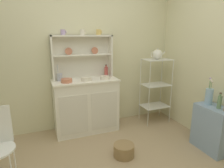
# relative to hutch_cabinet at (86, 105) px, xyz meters

# --- Properties ---
(wall_back) EXTENTS (3.84, 0.05, 2.50)m
(wall_back) POSITION_rel_hutch_cabinet_xyz_m (0.01, 0.26, 0.81)
(wall_back) COLOR beige
(wall_back) RESTS_ON ground
(hutch_cabinet) EXTENTS (1.02, 0.45, 0.86)m
(hutch_cabinet) POSITION_rel_hutch_cabinet_xyz_m (0.00, 0.00, 0.00)
(hutch_cabinet) COLOR white
(hutch_cabinet) RESTS_ON ground
(hutch_shelf_unit) EXTENTS (0.95, 0.18, 0.68)m
(hutch_shelf_unit) POSITION_rel_hutch_cabinet_xyz_m (0.00, 0.16, 0.81)
(hutch_shelf_unit) COLOR silver
(hutch_shelf_unit) RESTS_ON hutch_cabinet
(bakers_rack) EXTENTS (0.47, 0.33, 1.13)m
(bakers_rack) POSITION_rel_hutch_cabinet_xyz_m (1.24, -0.10, 0.27)
(bakers_rack) COLOR silver
(bakers_rack) RESTS_ON ground
(side_shelf_blue) EXTENTS (0.28, 0.48, 0.62)m
(side_shelf_blue) POSITION_rel_hutch_cabinet_xyz_m (1.45, -1.17, -0.13)
(side_shelf_blue) COLOR #849EBC
(side_shelf_blue) RESTS_ON ground
(floor_basket) EXTENTS (0.27, 0.27, 0.16)m
(floor_basket) POSITION_rel_hutch_cabinet_xyz_m (0.27, -0.87, -0.36)
(floor_basket) COLOR #93754C
(floor_basket) RESTS_ON ground
(cup_lilac_0) EXTENTS (0.08, 0.07, 0.08)m
(cup_lilac_0) POSITION_rel_hutch_cabinet_xyz_m (-0.28, 0.12, 1.13)
(cup_lilac_0) COLOR #B79ECC
(cup_lilac_0) RESTS_ON hutch_shelf_unit
(cup_cream_1) EXTENTS (0.09, 0.08, 0.08)m
(cup_cream_1) POSITION_rel_hutch_cabinet_xyz_m (0.01, 0.12, 1.14)
(cup_cream_1) COLOR silver
(cup_cream_1) RESTS_ON hutch_shelf_unit
(cup_gold_2) EXTENTS (0.09, 0.07, 0.08)m
(cup_gold_2) POSITION_rel_hutch_cabinet_xyz_m (0.27, 0.12, 1.14)
(cup_gold_2) COLOR #DBB760
(cup_gold_2) RESTS_ON hutch_shelf_unit
(bowl_mixing_large) EXTENTS (0.16, 0.16, 0.06)m
(bowl_mixing_large) POSITION_rel_hutch_cabinet_xyz_m (-0.30, -0.07, 0.45)
(bowl_mixing_large) COLOR #C67556
(bowl_mixing_large) RESTS_ON hutch_cabinet
(bowl_floral_medium) EXTENTS (0.16, 0.16, 0.06)m
(bowl_floral_medium) POSITION_rel_hutch_cabinet_xyz_m (0.00, -0.07, 0.45)
(bowl_floral_medium) COLOR silver
(bowl_floral_medium) RESTS_ON hutch_cabinet
(bowl_cream_small) EXTENTS (0.14, 0.14, 0.05)m
(bowl_cream_small) POSITION_rel_hutch_cabinet_xyz_m (0.30, -0.07, 0.44)
(bowl_cream_small) COLOR silver
(bowl_cream_small) RESTS_ON hutch_cabinet
(jam_bottle) EXTENTS (0.06, 0.06, 0.20)m
(jam_bottle) POSITION_rel_hutch_cabinet_xyz_m (0.38, 0.09, 0.50)
(jam_bottle) COLOR #B74C47
(jam_bottle) RESTS_ON hutch_cabinet
(utensil_jar) EXTENTS (0.08, 0.08, 0.25)m
(utensil_jar) POSITION_rel_hutch_cabinet_xyz_m (-0.38, 0.08, 0.48)
(utensil_jar) COLOR #B2B7C6
(utensil_jar) RESTS_ON hutch_cabinet
(porcelain_teapot) EXTENTS (0.25, 0.16, 0.19)m
(porcelain_teapot) POSITION_rel_hutch_cabinet_xyz_m (1.24, -0.10, 0.78)
(porcelain_teapot) COLOR white
(porcelain_teapot) RESTS_ON bakers_rack
(flower_vase) EXTENTS (0.10, 0.10, 0.37)m
(flower_vase) POSITION_rel_hutch_cabinet_xyz_m (1.45, -1.04, 0.30)
(flower_vase) COLOR #8EB2D1
(flower_vase) RESTS_ON side_shelf_blue
(oil_bottle) EXTENTS (0.05, 0.05, 0.21)m
(oil_bottle) POSITION_rel_hutch_cabinet_xyz_m (1.45, -1.21, 0.27)
(oil_bottle) COLOR #6B8C60
(oil_bottle) RESTS_ON side_shelf_blue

